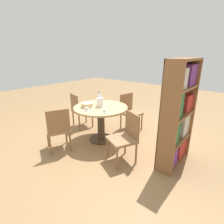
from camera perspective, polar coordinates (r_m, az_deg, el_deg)
ground_plane at (r=3.86m, az=-3.48°, el=-8.85°), size 14.00×14.00×0.00m
dining_table at (r=3.63m, az=-3.66°, el=-0.99°), size 1.11×1.11×0.74m
chair_a at (r=4.25m, az=5.82°, el=0.43°), size 0.50×0.50×0.86m
chair_b at (r=4.39m, az=-10.43°, el=0.82°), size 0.51×0.51×0.86m
chair_c at (r=3.40m, az=-17.23°, el=-5.15°), size 0.56×0.56×0.86m
chair_d at (r=2.97m, az=4.24°, el=-7.97°), size 0.55×0.55×0.86m
bookshelf at (r=2.95m, az=20.34°, el=-1.24°), size 0.82×0.28×1.72m
coffee_pot at (r=3.54m, az=-3.93°, el=3.31°), size 0.13×0.13×0.23m
water_bottle at (r=3.67m, az=-4.20°, el=4.07°), size 0.08×0.08×0.28m
cake_main at (r=3.56m, az=-8.12°, el=2.26°), size 0.27×0.27×0.09m
cup_a at (r=3.20m, az=-2.50°, el=0.24°), size 0.11×0.11×0.07m
cup_b at (r=3.33m, az=-8.21°, el=0.81°), size 0.11×0.11×0.07m
cup_c at (r=3.95m, az=-4.70°, el=3.81°), size 0.11×0.11×0.07m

